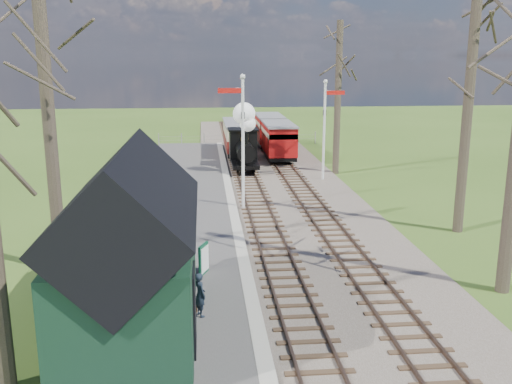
% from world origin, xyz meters
% --- Properties ---
extents(distant_hills, '(114.40, 48.00, 22.02)m').
position_xyz_m(distant_hills, '(1.40, 64.38, -16.21)').
color(distant_hills, '#385B23').
rests_on(distant_hills, ground).
extents(ballast_bed, '(8.00, 60.00, 0.10)m').
position_xyz_m(ballast_bed, '(1.30, 22.00, 0.05)').
color(ballast_bed, brown).
rests_on(ballast_bed, ground).
extents(track_near, '(1.60, 60.00, 0.15)m').
position_xyz_m(track_near, '(0.00, 22.00, 0.10)').
color(track_near, brown).
rests_on(track_near, ground).
extents(track_far, '(1.60, 60.00, 0.15)m').
position_xyz_m(track_far, '(2.60, 22.00, 0.10)').
color(track_far, brown).
rests_on(track_far, ground).
extents(platform, '(5.00, 44.00, 0.20)m').
position_xyz_m(platform, '(-3.50, 14.00, 0.10)').
color(platform, '#474442').
rests_on(platform, ground).
extents(coping_strip, '(0.40, 44.00, 0.21)m').
position_xyz_m(coping_strip, '(-1.20, 14.00, 0.10)').
color(coping_strip, '#B2AD9E').
rests_on(coping_strip, ground).
extents(station_shed, '(3.25, 6.30, 4.78)m').
position_xyz_m(station_shed, '(-4.30, 4.00, 2.27)').
color(station_shed, black).
rests_on(station_shed, platform).
extents(semaphore_near, '(1.22, 0.24, 6.22)m').
position_xyz_m(semaphore_near, '(-0.77, 16.00, 3.62)').
color(semaphore_near, silver).
rests_on(semaphore_near, ground).
extents(semaphore_far, '(1.22, 0.24, 5.72)m').
position_xyz_m(semaphore_far, '(4.37, 22.00, 3.35)').
color(semaphore_far, silver).
rests_on(semaphore_far, ground).
extents(bare_trees, '(15.51, 22.39, 12.00)m').
position_xyz_m(bare_trees, '(1.33, 10.10, 5.21)').
color(bare_trees, '#382D23').
rests_on(bare_trees, ground).
extents(fence_line, '(12.60, 0.08, 1.00)m').
position_xyz_m(fence_line, '(0.30, 36.00, 0.55)').
color(fence_line, slate).
rests_on(fence_line, ground).
extents(locomotive, '(1.67, 3.91, 4.19)m').
position_xyz_m(locomotive, '(-0.01, 24.84, 1.94)').
color(locomotive, black).
rests_on(locomotive, ground).
extents(coach, '(1.95, 6.70, 2.06)m').
position_xyz_m(coach, '(0.00, 30.90, 1.43)').
color(coach, black).
rests_on(coach, ground).
extents(red_carriage_a, '(1.97, 4.87, 2.07)m').
position_xyz_m(red_carriage_a, '(2.60, 28.47, 1.44)').
color(red_carriage_a, black).
rests_on(red_carriage_a, ground).
extents(red_carriage_b, '(1.97, 4.87, 2.07)m').
position_xyz_m(red_carriage_b, '(2.60, 33.97, 1.44)').
color(red_carriage_b, black).
rests_on(red_carriage_b, ground).
extents(sign_board, '(0.33, 0.65, 0.99)m').
position_xyz_m(sign_board, '(-2.55, 7.78, 0.70)').
color(sign_board, '#0F472D').
rests_on(sign_board, platform).
extents(bench, '(0.67, 1.61, 0.89)m').
position_xyz_m(bench, '(-3.15, 4.35, 0.62)').
color(bench, '#442C18').
rests_on(bench, platform).
extents(person, '(0.45, 0.52, 1.21)m').
position_xyz_m(person, '(-2.66, 4.75, 0.81)').
color(person, '#19212D').
rests_on(person, platform).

